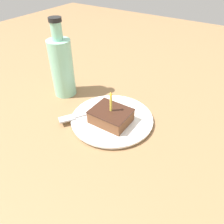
% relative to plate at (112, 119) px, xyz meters
% --- Properties ---
extents(ground_plane, '(2.40, 2.40, 0.04)m').
position_rel_plate_xyz_m(ground_plane, '(0.02, 0.01, -0.03)').
color(ground_plane, olive).
rests_on(ground_plane, ground).
extents(plate, '(0.24, 0.24, 0.01)m').
position_rel_plate_xyz_m(plate, '(0.00, 0.00, 0.00)').
color(plate, white).
rests_on(plate, ground_plane).
extents(cake_slice, '(0.09, 0.11, 0.10)m').
position_rel_plate_xyz_m(cake_slice, '(0.02, 0.00, 0.03)').
color(cake_slice, brown).
rests_on(cake_slice, plate).
extents(fork, '(0.17, 0.12, 0.00)m').
position_rel_plate_xyz_m(fork, '(0.03, -0.07, 0.01)').
color(fork, '#B2B2B7').
rests_on(fork, plate).
extents(bottle, '(0.07, 0.07, 0.25)m').
position_rel_plate_xyz_m(bottle, '(-0.04, -0.22, 0.09)').
color(bottle, '#8CD1B2').
rests_on(bottle, ground_plane).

